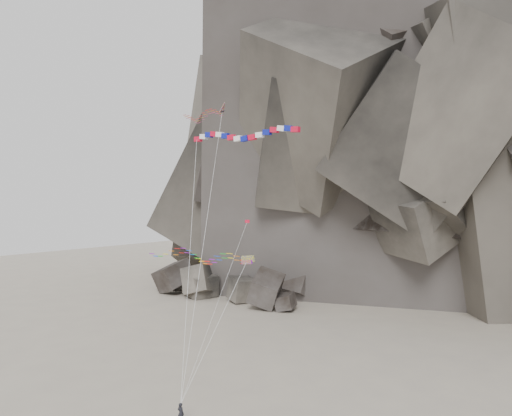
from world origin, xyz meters
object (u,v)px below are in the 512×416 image
Objects in this scene: pennant_kite at (233,259)px; parafoil_kite at (193,255)px; banner_kite at (243,135)px; kite_flyer at (181,412)px; delta_kite at (200,116)px.

parafoil_kite is at bearing 155.12° from pennant_kite.
kite_flyer is at bearing -87.43° from banner_kite.
delta_kite reaches higher than parafoil_kite.
banner_kite is 14.44m from parafoil_kite.
kite_flyer is at bearing -57.99° from parafoil_kite.
pennant_kite is at bearing -15.79° from parafoil_kite.
delta_kite reaches higher than kite_flyer.
delta_kite is 1.17× the size of banner_kite.
kite_flyer is 0.07× the size of delta_kite.
delta_kite is at bearing 120.06° from parafoil_kite.
delta_kite is 1.93× the size of parafoil_kite.
kite_flyer is 15.08m from pennant_kite.
banner_kite reaches higher than pennant_kite.
delta_kite is 1.88× the size of pennant_kite.
parafoil_kite is (4.51, -5.51, -16.49)m from delta_kite.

